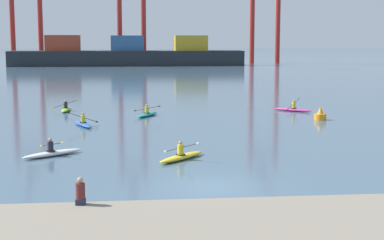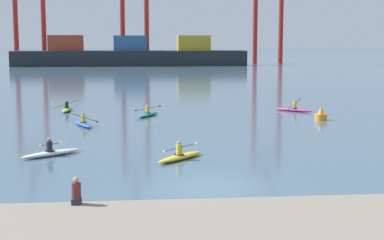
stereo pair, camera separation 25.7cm
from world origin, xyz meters
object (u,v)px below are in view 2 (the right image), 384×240
Objects in this scene: channel_buoy at (321,115)px; kayak_lime at (67,109)px; container_barge at (130,55)px; kayak_magenta at (294,109)px; seated_onlooker at (76,192)px; kayak_yellow at (180,156)px; kayak_blue at (83,123)px; kayak_white at (51,153)px; kayak_teal at (148,114)px.

kayak_lime is at bearing 158.76° from channel_buoy.
kayak_lime is (-4.55, -87.70, -2.36)m from container_barge.
channel_buoy is (14.92, -95.27, -2.17)m from container_barge.
kayak_magenta is 32.64m from seated_onlooker.
channel_buoy is 17.72m from kayak_yellow.
kayak_blue reaches higher than channel_buoy.
seated_onlooker is (3.88, -31.08, 0.90)m from kayak_lime.
kayak_yellow is 0.86× the size of kayak_blue.
kayak_white is (-6.53, 1.56, 0.00)m from kayak_yellow.
kayak_lime is at bearing 94.21° from kayak_white.
seated_onlooker reaches higher than kayak_yellow.
channel_buoy is 1.12× the size of seated_onlooker.
kayak_white is at bearing -135.14° from kayak_magenta.
seated_onlooker is at bearing -117.41° from kayak_magenta.
kayak_white is 3.39× the size of seated_onlooker.
kayak_magenta is at bearing 62.59° from seated_onlooker.
seated_onlooker is (-15.59, -23.51, 0.71)m from channel_buoy.
kayak_magenta is (14.35, -89.81, -2.36)m from container_barge.
container_barge reaches higher than kayak_lime.
channel_buoy is at bearing 56.44° from seated_onlooker.
seated_onlooker is at bearing -78.09° from kayak_white.
container_barge is 53.47× the size of channel_buoy.
kayak_white is (-0.70, -10.58, 0.00)m from kayak_blue.
kayak_white is at bearing -108.88° from kayak_teal.
channel_buoy is 21.62m from kayak_white.
kayak_yellow is (3.42, -108.74, -2.36)m from container_barge.
kayak_blue is (2.13, -8.91, 0.00)m from kayak_lime.
kayak_teal and kayak_white have the same top height.
kayak_lime reaches higher than kayak_teal.
kayak_teal is (2.16, -91.77, -2.36)m from container_barge.
kayak_lime reaches higher than kayak_white.
container_barge is 118.79m from seated_onlooker.
kayak_lime is 1.03× the size of kayak_teal.
kayak_lime is at bearing 148.77° from kayak_teal.
kayak_teal is at bearing 84.02° from seated_onlooker.
kayak_white is (1.44, -19.49, 0.00)m from kayak_lime.
container_barge is at bearing 88.57° from kayak_blue.
seated_onlooker reaches higher than kayak_magenta.
kayak_teal is (6.71, -4.07, 0.00)m from kayak_lime.
kayak_magenta is at bearing -80.92° from container_barge.
kayak_teal is at bearing -31.23° from kayak_lime.
container_barge is at bearing 99.08° from kayak_magenta.
kayak_lime is at bearing -92.97° from container_barge.
channel_buoy is 0.33× the size of kayak_white.
kayak_teal is 0.98× the size of kayak_blue.
kayak_magenta is at bearing 96.00° from channel_buoy.
kayak_magenta is 24.64m from kayak_white.
kayak_lime is (-19.47, 7.57, -0.19)m from channel_buoy.
seated_onlooker is (1.75, -22.17, 0.90)m from kayak_blue.
kayak_yellow is 13.46m from kayak_blue.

